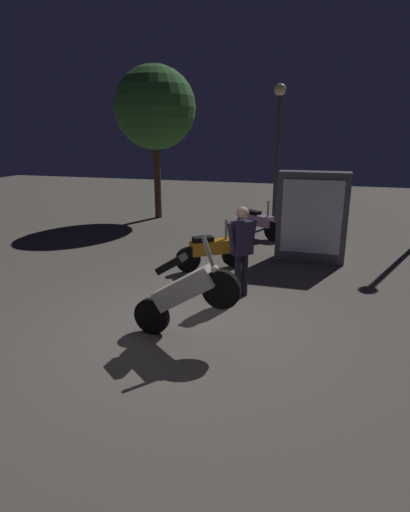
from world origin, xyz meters
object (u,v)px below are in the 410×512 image
object	(u,v)px
motorcycle_white_foreground	(185,292)
motorcycle_pink_parked_left	(258,222)
streetlamp_near	(278,137)
motorcycle_orange_parked_right	(211,250)
kiosk_billboard	(312,217)
person_rider_beside	(242,244)

from	to	relation	value
motorcycle_white_foreground	motorcycle_pink_parked_left	xyz separation A→B (m)	(-0.05, 6.54, -0.31)
motorcycle_pink_parked_left	streetlamp_near	xyz separation A→B (m)	(0.24, 1.71, 2.39)
motorcycle_pink_parked_left	motorcycle_orange_parked_right	distance (m)	3.29
motorcycle_white_foreground	motorcycle_orange_parked_right	world-z (taller)	motorcycle_white_foreground
kiosk_billboard	person_rider_beside	bearing A→B (deg)	68.19
motorcycle_pink_parked_left	person_rider_beside	size ratio (longest dim) A/B	0.87
motorcycle_orange_parked_right	person_rider_beside	distance (m)	1.80
motorcycle_white_foreground	motorcycle_orange_parked_right	size ratio (longest dim) A/B	1.21
person_rider_beside	kiosk_billboard	world-z (taller)	kiosk_billboard
kiosk_billboard	motorcycle_white_foreground	bearing A→B (deg)	71.64
motorcycle_white_foreground	person_rider_beside	bearing A→B (deg)	80.99
motorcycle_orange_parked_right	kiosk_billboard	bearing A→B (deg)	-5.00
motorcycle_pink_parked_left	motorcycle_orange_parked_right	world-z (taller)	same
motorcycle_white_foreground	motorcycle_orange_parked_right	xyz separation A→B (m)	(-0.54, 3.28, -0.31)
kiosk_billboard	motorcycle_orange_parked_right	bearing A→B (deg)	32.66
kiosk_billboard	streetlamp_near	bearing A→B (deg)	-69.90
person_rider_beside	streetlamp_near	world-z (taller)	streetlamp_near
motorcycle_white_foreground	motorcycle_orange_parked_right	distance (m)	3.34
motorcycle_orange_parked_right	kiosk_billboard	world-z (taller)	kiosk_billboard
motorcycle_pink_parked_left	person_rider_beside	world-z (taller)	person_rider_beside
motorcycle_white_foreground	motorcycle_pink_parked_left	bearing A→B (deg)	94.50
motorcycle_orange_parked_right	kiosk_billboard	distance (m)	2.53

